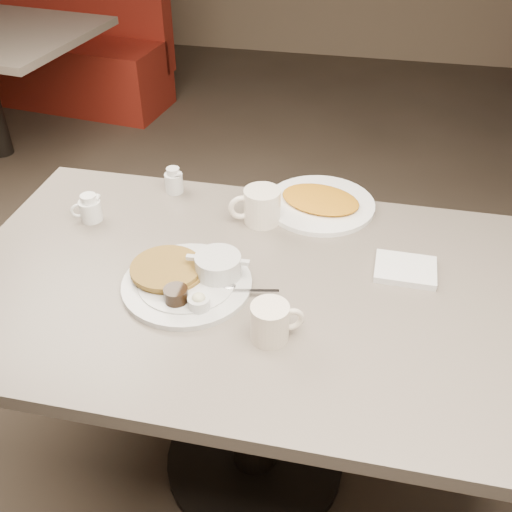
% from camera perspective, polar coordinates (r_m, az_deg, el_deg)
% --- Properties ---
extents(room, '(7.04, 8.04, 2.84)m').
position_cam_1_polar(room, '(1.16, -0.22, 22.83)').
color(room, '#4C3F33').
rests_on(room, ground).
extents(diner_table, '(1.50, 0.90, 0.75)m').
position_cam_1_polar(diner_table, '(1.58, -0.15, -7.39)').
color(diner_table, slate).
rests_on(diner_table, ground).
extents(main_plate, '(0.40, 0.34, 0.07)m').
position_cam_1_polar(main_plate, '(1.46, -6.37, -2.02)').
color(main_plate, beige).
rests_on(main_plate, diner_table).
extents(coffee_mug_near, '(0.13, 0.11, 0.09)m').
position_cam_1_polar(coffee_mug_near, '(1.29, 1.47, -6.32)').
color(coffee_mug_near, '#F5E7CF').
rests_on(coffee_mug_near, diner_table).
extents(napkin, '(0.15, 0.12, 0.02)m').
position_cam_1_polar(napkin, '(1.54, 14.19, -1.26)').
color(napkin, silver).
rests_on(napkin, diner_table).
extents(coffee_mug_far, '(0.16, 0.13, 0.10)m').
position_cam_1_polar(coffee_mug_far, '(1.66, 0.43, 4.82)').
color(coffee_mug_far, white).
rests_on(coffee_mug_far, diner_table).
extents(creamer_left, '(0.09, 0.07, 0.08)m').
position_cam_1_polar(creamer_left, '(1.74, -15.71, 4.42)').
color(creamer_left, white).
rests_on(creamer_left, diner_table).
extents(creamer_right, '(0.07, 0.06, 0.08)m').
position_cam_1_polar(creamer_right, '(1.82, -7.93, 7.17)').
color(creamer_right, silver).
rests_on(creamer_right, diner_table).
extents(hash_plate, '(0.39, 0.39, 0.04)m').
position_cam_1_polar(hash_plate, '(1.75, 6.20, 5.14)').
color(hash_plate, white).
rests_on(hash_plate, diner_table).
extents(booth_back_left, '(1.51, 1.71, 1.12)m').
position_cam_1_polar(booth_back_left, '(4.42, -17.97, 18.70)').
color(booth_back_left, maroon).
rests_on(booth_back_left, ground).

